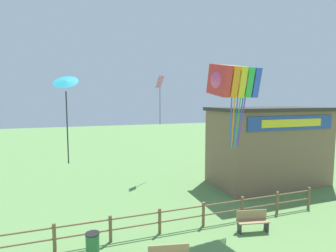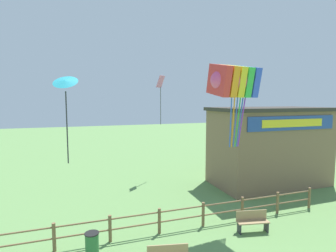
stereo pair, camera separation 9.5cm
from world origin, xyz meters
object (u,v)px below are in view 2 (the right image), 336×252
object	(u,v)px
seaside_building	(269,146)
park_bench_by_building	(252,221)
trash_bin	(92,245)
kite_pink_diamond	(161,90)
kite_rainbow_parafoil	(234,81)
kite_cyan_delta	(65,86)

from	to	relation	value
seaside_building	park_bench_by_building	bearing A→B (deg)	-134.38
trash_bin	kite_pink_diamond	distance (m)	13.04
seaside_building	kite_rainbow_parafoil	world-z (taller)	kite_rainbow_parafoil
seaside_building	kite_pink_diamond	world-z (taller)	kite_pink_diamond
trash_bin	kite_cyan_delta	distance (m)	6.25
park_bench_by_building	kite_pink_diamond	world-z (taller)	kite_pink_diamond
trash_bin	kite_cyan_delta	world-z (taller)	kite_cyan_delta
trash_bin	kite_pink_diamond	bearing A→B (deg)	59.53
trash_bin	kite_rainbow_parafoil	xyz separation A→B (m)	(6.64, 0.91, 6.41)
trash_bin	kite_pink_diamond	size ratio (longest dim) A/B	0.26
trash_bin	kite_rainbow_parafoil	size ratio (longest dim) A/B	0.25
trash_bin	kite_rainbow_parafoil	bearing A→B (deg)	7.77
seaside_building	park_bench_by_building	world-z (taller)	seaside_building
seaside_building	kite_rainbow_parafoil	distance (m)	8.39
kite_rainbow_parafoil	kite_pink_diamond	size ratio (longest dim) A/B	1.04
kite_rainbow_parafoil	seaside_building	bearing A→B (deg)	36.82
seaside_building	park_bench_by_building	size ratio (longest dim) A/B	5.44
trash_bin	kite_cyan_delta	bearing A→B (deg)	121.60
kite_rainbow_parafoil	kite_cyan_delta	distance (m)	7.44
trash_bin	park_bench_by_building	bearing A→B (deg)	-2.36
seaside_building	park_bench_by_building	xyz separation A→B (m)	(-5.45, -5.57, -2.26)
park_bench_by_building	kite_rainbow_parafoil	distance (m)	6.51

